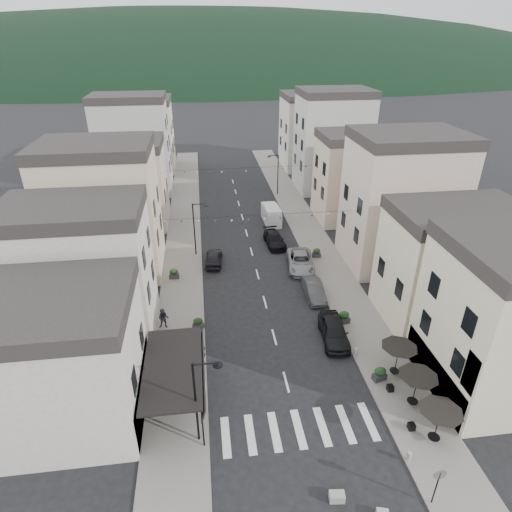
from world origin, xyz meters
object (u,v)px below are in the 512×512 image
Objects in this scene: parked_car_a at (334,331)px; parked_car_b at (314,290)px; parked_car_c at (300,261)px; delivery_van at (271,214)px; parked_car_d at (274,239)px; pedestrian_b at (164,318)px; pedestrian_a at (201,352)px; parked_car_e at (214,258)px.

parked_car_a is 6.21m from parked_car_b.
delivery_van reaches higher than parked_car_c.
pedestrian_b reaches higher than parked_car_d.
pedestrian_b is at bearing 171.50° from parked_car_a.
pedestrian_b reaches higher than parked_car_a.
delivery_van is at bearing 65.22° from pedestrian_b.
pedestrian_b is at bearing -166.58° from parked_car_b.
delivery_van is 2.64× the size of pedestrian_b.
parked_car_a is 2.75× the size of pedestrian_b.
parked_car_b is at bearing -82.19° from parked_car_c.
parked_car_a is at bearing -89.38° from parked_car_b.
parked_car_b is 12.90m from pedestrian_a.
parked_car_d is (-1.80, 11.06, -0.02)m from parked_car_b.
pedestrian_a is (-10.40, -1.42, 0.22)m from parked_car_a.
pedestrian_a is (-1.55, -15.16, 0.34)m from parked_car_e.
parked_car_e is at bearing 70.83° from pedestrian_a.
parked_car_b is 2.30× the size of pedestrian_a.
parked_car_b is 0.78× the size of parked_car_c.
pedestrian_b is (-12.25, -20.52, -0.08)m from delivery_van.
delivery_van reaches higher than parked_car_d.
parked_car_c is at bearing 172.02° from parked_car_e.
parked_car_b is at bearing 18.86° from pedestrian_b.
parked_car_a reaches higher than parked_car_e.
pedestrian_b is at bearing -122.61° from delivery_van.
parked_car_e is at bearing -129.64° from delivery_van.
pedestrian_a is at bearing -118.80° from parked_car_d.
parked_car_b is 1.03× the size of parked_car_e.
parked_car_d is 2.55× the size of pedestrian_a.
parked_car_a is 17.36m from parked_car_d.
parked_car_a reaches higher than parked_car_d.
parked_car_e is at bearing 140.22° from parked_car_b.
pedestrian_b reaches higher than parked_car_c.
parked_car_b is 0.90× the size of parked_car_d.
parked_car_c is 16.70m from pedestrian_a.
delivery_van is at bearing 97.53° from parked_car_a.
delivery_van is 23.90m from pedestrian_b.
parked_car_e is at bearing 127.63° from parked_car_a.
pedestrian_a reaches higher than pedestrian_b.
parked_car_d is 7.88m from parked_car_e.
parked_car_d is (-1.75, 5.59, -0.08)m from parked_car_c.
parked_car_e is 11.50m from pedestrian_b.
delivery_van is 26.77m from pedestrian_a.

